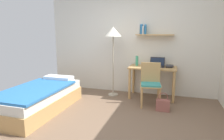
% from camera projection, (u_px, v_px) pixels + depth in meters
% --- Properties ---
extents(ground_plane, '(5.28, 5.28, 0.00)m').
position_uv_depth(ground_plane, '(108.00, 127.00, 3.21)').
color(ground_plane, brown).
extents(wall_back, '(4.40, 0.27, 2.60)m').
position_uv_depth(wall_back, '(134.00, 41.00, 4.86)').
color(wall_back, silver).
rests_on(wall_back, ground_plane).
extents(bed, '(0.93, 1.87, 0.54)m').
position_uv_depth(bed, '(39.00, 99.00, 3.85)').
color(bed, tan).
rests_on(bed, ground_plane).
extents(desk, '(1.07, 0.57, 0.74)m').
position_uv_depth(desk, '(152.00, 73.00, 4.54)').
color(desk, tan).
rests_on(desk, ground_plane).
extents(desk_chair, '(0.48, 0.44, 0.90)m').
position_uv_depth(desk_chair, '(151.00, 82.00, 4.08)').
color(desk_chair, tan).
rests_on(desk_chair, ground_plane).
extents(standing_lamp, '(0.39, 0.39, 1.65)m').
position_uv_depth(standing_lamp, '(113.00, 35.00, 4.57)').
color(standing_lamp, '#B2A893').
rests_on(standing_lamp, ground_plane).
extents(laptop, '(0.34, 0.23, 0.21)m').
position_uv_depth(laptop, '(157.00, 64.00, 4.55)').
color(laptop, black).
rests_on(laptop, desk).
extents(water_bottle, '(0.07, 0.07, 0.23)m').
position_uv_depth(water_bottle, '(137.00, 61.00, 4.68)').
color(water_bottle, '#42A87F').
rests_on(water_bottle, desk).
extents(book_stack, '(0.18, 0.24, 0.05)m').
position_uv_depth(book_stack, '(169.00, 66.00, 4.46)').
color(book_stack, '#333338').
rests_on(book_stack, desk).
extents(handbag, '(0.26, 0.12, 0.38)m').
position_uv_depth(handbag, '(163.00, 105.00, 3.84)').
color(handbag, '#99564C').
rests_on(handbag, ground_plane).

